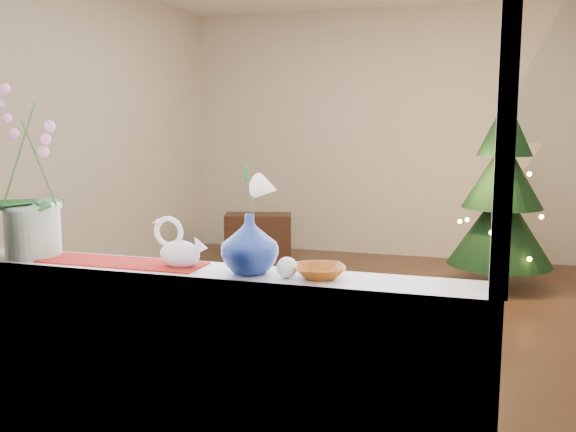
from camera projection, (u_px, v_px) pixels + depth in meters
name	position (u px, v px, depth m)	size (l,w,h in m)	color
ground	(338.00, 319.00, 4.88)	(5.00, 5.00, 0.00)	#352015
wall_back	(389.00, 134.00, 7.05)	(4.50, 0.10, 2.70)	beige
wall_front	(190.00, 161.00, 2.32)	(4.50, 0.10, 2.70)	beige
wall_left	(76.00, 138.00, 5.34)	(0.10, 5.00, 2.70)	beige
window_apron	(200.00, 395.00, 2.49)	(2.20, 0.08, 0.88)	white
windowsill	(207.00, 274.00, 2.51)	(2.20, 0.26, 0.04)	white
window_frame	(192.00, 63.00, 2.29)	(2.22, 0.06, 1.60)	white
runner	(122.00, 262.00, 2.61)	(0.70, 0.20, 0.01)	maroon
orchid_pot	(29.00, 171.00, 2.69)	(0.25, 0.25, 0.73)	beige
swan	(180.00, 244.00, 2.52)	(0.23, 0.10, 0.19)	silver
blue_vase	(250.00, 239.00, 2.42)	(0.25, 0.25, 0.26)	navy
lily	(249.00, 179.00, 2.39)	(0.15, 0.08, 0.20)	white
paperweight	(287.00, 267.00, 2.36)	(0.08, 0.08, 0.08)	white
amber_dish	(319.00, 273.00, 2.36)	(0.16, 0.16, 0.04)	#8C420F
xmas_tree	(502.00, 193.00, 5.76)	(0.93, 0.93, 1.71)	black
side_table	(258.00, 238.00, 6.80)	(0.69, 0.35, 0.52)	black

